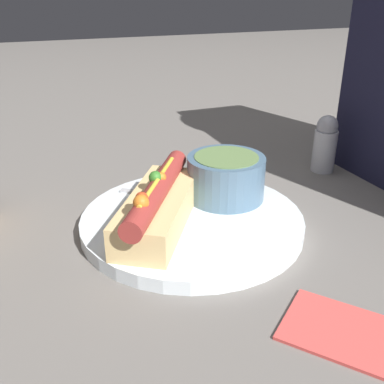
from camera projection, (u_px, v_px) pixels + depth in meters
name	position (u px, v px, depth m)	size (l,w,h in m)	color
ground_plane	(192.00, 227.00, 0.54)	(4.00, 4.00, 0.00)	slate
dinner_plate	(192.00, 221.00, 0.53)	(0.26, 0.26, 0.02)	white
hot_dog	(158.00, 205.00, 0.50)	(0.18, 0.14, 0.06)	#E5C17F
soup_bowl	(226.00, 175.00, 0.56)	(0.10, 0.10, 0.06)	slate
spoon	(208.00, 197.00, 0.57)	(0.10, 0.14, 0.01)	#B7B7BC
napkin	(365.00, 338.00, 0.37)	(0.15, 0.14, 0.01)	#E04C47
salt_shaker	(325.00, 144.00, 0.68)	(0.03, 0.03, 0.09)	silver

